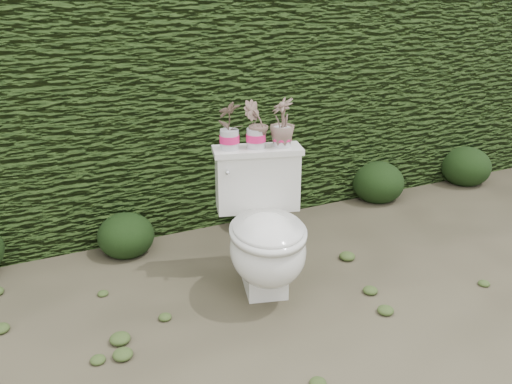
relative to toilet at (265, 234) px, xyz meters
name	(u,v)px	position (x,y,z in m)	size (l,w,h in m)	color
ground	(261,310)	(-0.11, -0.18, -0.36)	(60.00, 60.00, 0.00)	brown
hedge	(167,104)	(-0.11, 1.42, 0.44)	(8.00, 1.00, 1.60)	#2E4818
toilet	(265,234)	(0.00, 0.00, 0.00)	(0.62, 0.77, 0.78)	silver
potted_plant_left	(229,126)	(-0.09, 0.27, 0.55)	(0.14, 0.09, 0.26)	#2A7424
potted_plant_center	(256,126)	(0.05, 0.23, 0.55)	(0.14, 0.11, 0.25)	#2A7424
potted_plant_right	(282,124)	(0.20, 0.19, 0.55)	(0.15, 0.15, 0.26)	#2A7424
liriope_clump_2	(126,231)	(-0.61, 0.80, -0.21)	(0.36, 0.36, 0.29)	black
liriope_clump_3	(260,204)	(0.35, 0.80, -0.19)	(0.40, 0.40, 0.32)	black
liriope_clump_4	(378,179)	(1.43, 0.85, -0.19)	(0.42, 0.42, 0.33)	black
liriope_clump_5	(466,163)	(2.35, 0.84, -0.18)	(0.43, 0.43, 0.34)	black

